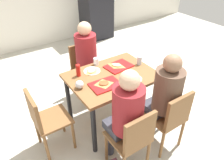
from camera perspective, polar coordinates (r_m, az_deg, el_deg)
ground_plane at (r=3.26m, az=0.00°, el=-10.31°), size 10.00×10.00×0.02m
main_table at (r=2.83m, az=0.00°, el=-0.47°), size 1.12×0.83×0.77m
chair_near_left at (r=2.33m, az=5.54°, el=-15.05°), size 0.40×0.40×0.87m
chair_near_right at (r=2.62m, az=15.22°, el=-9.43°), size 0.40×0.40×0.87m
chair_far_side at (r=3.50m, az=-7.37°, el=3.59°), size 0.40×0.40×0.87m
chair_left_end at (r=2.63m, az=-17.47°, el=-9.68°), size 0.40×0.40×0.87m
person_in_red at (r=2.23m, az=3.60°, el=-8.65°), size 0.32×0.42×1.28m
person_in_brown_jacket at (r=2.53m, az=13.74°, el=-3.63°), size 0.32×0.42×1.28m
person_far_side at (r=3.27m, az=-6.52°, el=6.30°), size 0.32×0.42×1.28m
tray_red_near at (r=2.58m, az=-1.78°, el=-1.28°), size 0.37×0.28×0.02m
tray_red_far at (r=2.95m, az=1.79°, el=3.67°), size 0.38×0.30×0.02m
paper_plate_center at (r=2.86m, az=-5.35°, el=2.40°), size 0.22×0.22×0.01m
paper_plate_near_edge at (r=2.71m, az=5.66°, el=0.30°), size 0.22×0.22×0.01m
pizza_slice_a at (r=2.58m, az=-2.18°, el=-0.87°), size 0.22×0.20×0.02m
pizza_slice_b at (r=2.94m, az=1.17°, el=3.96°), size 0.21×0.23×0.02m
pizza_slice_c at (r=2.84m, az=-5.45°, el=2.36°), size 0.20×0.18×0.02m
plastic_cup_a at (r=2.99m, az=-4.25°, el=4.97°), size 0.07×0.07×0.10m
plastic_cup_b at (r=2.53m, az=5.03°, el=-1.10°), size 0.07×0.07×0.10m
soda_can at (r=3.01m, az=7.30°, el=5.19°), size 0.07×0.07×0.12m
condiment_bottle at (r=2.75m, az=-8.97°, el=2.55°), size 0.06×0.06×0.16m
foil_bundle at (r=2.54m, az=-8.64°, el=-1.18°), size 0.10×0.10×0.10m
drink_fridge at (r=5.68m, az=-4.36°, el=20.40°), size 0.70×0.60×1.90m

